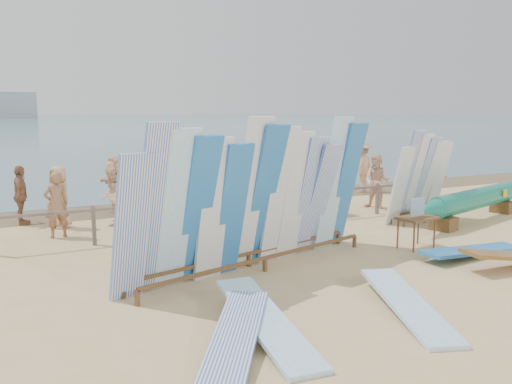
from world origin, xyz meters
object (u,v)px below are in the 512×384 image
flat_board_d (473,256)px  beachgoer_8 (377,182)px  beachgoer_2 (111,196)px  beachgoer_9 (362,166)px  stroller (326,198)px  beachgoer_0 (59,197)px  outrigger_canoe (476,200)px  beachgoer_1 (56,205)px  main_surfboard_rack (257,202)px  beach_chair_left (256,209)px  beachgoer_extra_1 (21,195)px  beachgoer_3 (140,188)px  beach_chair_right (308,207)px  flat_board_e (234,352)px  beachgoer_7 (275,178)px  beachgoer_5 (241,180)px  vendor_table (416,231)px  beachgoer_10 (420,172)px  flat_board_b (407,312)px  beachgoer_4 (228,187)px  beachgoer_11 (115,185)px  side_surfboard_rack (420,181)px  flat_board_a (266,334)px

flat_board_d → beachgoer_8: bearing=-21.3°
beachgoer_2 → beachgoer_9: beachgoer_9 is taller
stroller → beachgoer_0: bearing=157.5°
outrigger_canoe → beachgoer_1: 10.86m
main_surfboard_rack → beach_chair_left: (2.21, 4.37, -1.06)m
beachgoer_extra_1 → beachgoer_3: bearing=-102.7°
beach_chair_right → beachgoer_extra_1: bearing=125.6°
flat_board_e → beachgoer_extra_1: size_ratio=1.72×
beach_chair_right → beach_chair_left: bearing=126.8°
beachgoer_3 → beachgoer_7: (4.49, 0.65, -0.06)m
beachgoer_5 → beachgoer_extra_1: size_ratio=1.07×
vendor_table → beachgoer_5: bearing=92.2°
beachgoer_2 → beach_chair_right: bearing=102.0°
beachgoer_10 → beachgoer_3: bearing=-31.9°
flat_board_b → beach_chair_left: (1.21, 7.38, 0.24)m
flat_board_e → beachgoer_0: bearing=130.6°
main_surfboard_rack → vendor_table: 3.93m
beachgoer_extra_1 → beachgoer_0: (0.85, -0.83, 0.02)m
beachgoer_2 → beachgoer_5: beachgoer_5 is taller
beachgoer_2 → beachgoer_4: (3.17, -0.38, 0.08)m
beachgoer_3 → beachgoer_4: bearing=-178.2°
beach_chair_right → beachgoer_1: bearing=139.5°
main_surfboard_rack → beachgoer_7: (3.63, 5.86, -0.43)m
outrigger_canoe → beachgoer_8: beachgoer_8 is taller
beachgoer_3 → beachgoer_11: (-0.31, 1.52, -0.09)m
beachgoer_extra_1 → beachgoer_5: bearing=-82.5°
beachgoer_5 → beachgoer_11: size_ratio=0.99×
flat_board_b → beachgoer_11: beachgoer_11 is taller
side_surfboard_rack → flat_board_a: (-7.14, -4.67, -1.11)m
flat_board_a → beachgoer_11: (0.10, 9.47, 0.84)m
beachgoer_4 → beachgoer_11: size_ratio=1.00×
beach_chair_left → beachgoer_9: size_ratio=0.44×
outrigger_canoe → beachgoer_8: bearing=98.6°
beachgoer_extra_1 → beachgoer_10: (12.15, -1.76, 0.15)m
beachgoer_5 → beachgoer_extra_1: beachgoer_5 is taller
beach_chair_right → beachgoer_5: (-1.04, 2.26, 0.59)m
main_surfboard_rack → flat_board_d: size_ratio=2.14×
flat_board_d → beachgoer_10: (3.99, 5.78, 0.94)m
flat_board_e → outrigger_canoe: bearing=59.3°
main_surfboard_rack → beachgoer_0: bearing=102.6°
vendor_table → beachgoer_2: beachgoer_2 is taller
flat_board_d → beachgoer_0: bearing=44.1°
beachgoer_4 → beachgoer_10: 6.88m
beachgoer_11 → beachgoer_1: 2.99m
beachgoer_5 → beachgoer_1: size_ratio=1.06×
vendor_table → beachgoer_0: size_ratio=0.70×
outrigger_canoe → flat_board_d: size_ratio=2.30×
beachgoer_0 → beachgoer_11: size_ratio=0.95×
beachgoer_7 → beachgoer_11: size_ratio=1.03×
beachgoer_5 → beachgoer_0: 5.51m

